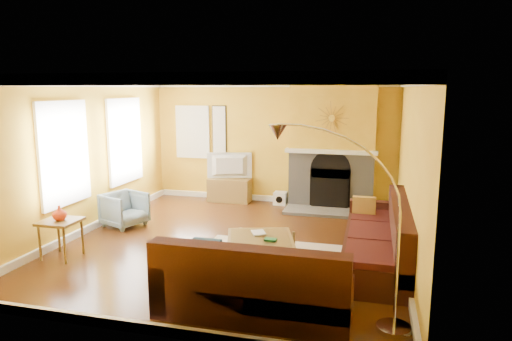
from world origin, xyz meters
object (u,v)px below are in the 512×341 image
(media_console, at_px, (230,190))
(arc_lamp, at_px, (341,229))
(sectional_sofa, at_px, (304,238))
(coffee_table, at_px, (260,249))
(armchair, at_px, (125,209))
(side_table, at_px, (61,239))

(media_console, bearing_deg, arc_lamp, -60.34)
(media_console, height_order, arc_lamp, arc_lamp)
(sectional_sofa, distance_m, coffee_table, 0.73)
(armchair, relative_size, arc_lamp, 0.32)
(coffee_table, height_order, side_table, side_table)
(coffee_table, bearing_deg, arc_lamp, -51.26)
(armchair, bearing_deg, arc_lamp, -101.33)
(sectional_sofa, xyz_separation_m, media_console, (-2.24, 3.50, -0.19))
(media_console, distance_m, arc_lamp, 5.81)
(coffee_table, bearing_deg, armchair, 159.30)
(coffee_table, relative_size, side_table, 1.63)
(sectional_sofa, relative_size, armchair, 5.46)
(media_console, height_order, armchair, armchair)
(coffee_table, bearing_deg, sectional_sofa, -8.31)
(side_table, bearing_deg, sectional_sofa, 7.92)
(media_console, xyz_separation_m, arc_lamp, (2.85, -5.00, 0.82))
(coffee_table, relative_size, arc_lamp, 0.44)
(side_table, bearing_deg, coffee_table, 11.50)
(sectional_sofa, bearing_deg, media_console, 122.58)
(media_console, relative_size, arc_lamp, 0.44)
(armchair, distance_m, side_table, 1.70)
(armchair, distance_m, arc_lamp, 5.02)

